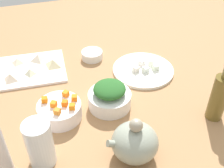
{
  "coord_description": "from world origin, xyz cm",
  "views": [
    {
      "loc": [
        23.13,
        74.18,
        70.19
      ],
      "look_at": [
        0.0,
        0.0,
        8.0
      ],
      "focal_mm": 44.7,
      "sensor_mm": 36.0,
      "label": 1
    }
  ],
  "objects_px": {
    "bowl_small_side": "(92,55)",
    "teapot": "(135,142)",
    "bowl_greens": "(110,100)",
    "cutting_board": "(30,70)",
    "plate_tofu": "(143,70)",
    "drinking_glass_0": "(40,144)",
    "bowl_carrots": "(60,111)",
    "bottle_0": "(219,96)"
  },
  "relations": [
    {
      "from": "bowl_carrots",
      "to": "bottle_0",
      "type": "relative_size",
      "value": 0.67
    },
    {
      "from": "cutting_board",
      "to": "bowl_carrots",
      "type": "height_order",
      "value": "bowl_carrots"
    },
    {
      "from": "teapot",
      "to": "bottle_0",
      "type": "xyz_separation_m",
      "value": [
        -0.31,
        -0.07,
        0.03
      ]
    },
    {
      "from": "bottle_0",
      "to": "drinking_glass_0",
      "type": "xyz_separation_m",
      "value": [
        0.57,
        0.01,
        -0.01
      ]
    },
    {
      "from": "bottle_0",
      "to": "drinking_glass_0",
      "type": "height_order",
      "value": "bottle_0"
    },
    {
      "from": "bowl_small_side",
      "to": "drinking_glass_0",
      "type": "relative_size",
      "value": 0.61
    },
    {
      "from": "bowl_greens",
      "to": "drinking_glass_0",
      "type": "bearing_deg",
      "value": 33.73
    },
    {
      "from": "cutting_board",
      "to": "plate_tofu",
      "type": "bearing_deg",
      "value": 162.13
    },
    {
      "from": "cutting_board",
      "to": "drinking_glass_0",
      "type": "distance_m",
      "value": 0.47
    },
    {
      "from": "cutting_board",
      "to": "bowl_greens",
      "type": "distance_m",
      "value": 0.39
    },
    {
      "from": "plate_tofu",
      "to": "bowl_small_side",
      "type": "height_order",
      "value": "bowl_small_side"
    },
    {
      "from": "bottle_0",
      "to": "drinking_glass_0",
      "type": "relative_size",
      "value": 1.47
    },
    {
      "from": "plate_tofu",
      "to": "bowl_greens",
      "type": "height_order",
      "value": "bowl_greens"
    },
    {
      "from": "bowl_small_side",
      "to": "teapot",
      "type": "height_order",
      "value": "teapot"
    },
    {
      "from": "cutting_board",
      "to": "bowl_small_side",
      "type": "bearing_deg",
      "value": -177.48
    },
    {
      "from": "bowl_greens",
      "to": "bottle_0",
      "type": "relative_size",
      "value": 0.68
    },
    {
      "from": "bowl_small_side",
      "to": "teapot",
      "type": "xyz_separation_m",
      "value": [
        0.01,
        0.53,
        0.04
      ]
    },
    {
      "from": "cutting_board",
      "to": "bottle_0",
      "type": "relative_size",
      "value": 1.31
    },
    {
      "from": "bowl_greens",
      "to": "teapot",
      "type": "distance_m",
      "value": 0.22
    },
    {
      "from": "plate_tofu",
      "to": "drinking_glass_0",
      "type": "relative_size",
      "value": 1.66
    },
    {
      "from": "bowl_greens",
      "to": "teapot",
      "type": "bearing_deg",
      "value": 91.55
    },
    {
      "from": "cutting_board",
      "to": "plate_tofu",
      "type": "height_order",
      "value": "plate_tofu"
    },
    {
      "from": "plate_tofu",
      "to": "drinking_glass_0",
      "type": "bearing_deg",
      "value": 36.24
    },
    {
      "from": "plate_tofu",
      "to": "bowl_carrots",
      "type": "bearing_deg",
      "value": 23.71
    },
    {
      "from": "plate_tofu",
      "to": "teapot",
      "type": "relative_size",
      "value": 1.63
    },
    {
      "from": "bowl_small_side",
      "to": "cutting_board",
      "type": "bearing_deg",
      "value": 2.52
    },
    {
      "from": "plate_tofu",
      "to": "bowl_small_side",
      "type": "bearing_deg",
      "value": -41.4
    },
    {
      "from": "plate_tofu",
      "to": "bowl_small_side",
      "type": "distance_m",
      "value": 0.23
    },
    {
      "from": "bowl_small_side",
      "to": "teapot",
      "type": "bearing_deg",
      "value": 89.02
    },
    {
      "from": "bowl_small_side",
      "to": "drinking_glass_0",
      "type": "xyz_separation_m",
      "value": [
        0.26,
        0.48,
        0.06
      ]
    },
    {
      "from": "bowl_carrots",
      "to": "bowl_small_side",
      "type": "bearing_deg",
      "value": -121.02
    },
    {
      "from": "cutting_board",
      "to": "bowl_small_side",
      "type": "height_order",
      "value": "bowl_small_side"
    },
    {
      "from": "cutting_board",
      "to": "bowl_greens",
      "type": "relative_size",
      "value": 1.91
    },
    {
      "from": "teapot",
      "to": "drinking_glass_0",
      "type": "distance_m",
      "value": 0.26
    },
    {
      "from": "bowl_carrots",
      "to": "teapot",
      "type": "relative_size",
      "value": 0.96
    },
    {
      "from": "cutting_board",
      "to": "bowl_carrots",
      "type": "bearing_deg",
      "value": 104.49
    },
    {
      "from": "cutting_board",
      "to": "teapot",
      "type": "bearing_deg",
      "value": 116.38
    },
    {
      "from": "bowl_carrots",
      "to": "teapot",
      "type": "bearing_deg",
      "value": 129.54
    },
    {
      "from": "teapot",
      "to": "bottle_0",
      "type": "bearing_deg",
      "value": -167.79
    },
    {
      "from": "bowl_small_side",
      "to": "bottle_0",
      "type": "bearing_deg",
      "value": 123.04
    },
    {
      "from": "cutting_board",
      "to": "bowl_small_side",
      "type": "xyz_separation_m",
      "value": [
        -0.27,
        -0.01,
        0.01
      ]
    },
    {
      "from": "plate_tofu",
      "to": "bottle_0",
      "type": "xyz_separation_m",
      "value": [
        -0.13,
        0.31,
        0.08
      ]
    }
  ]
}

